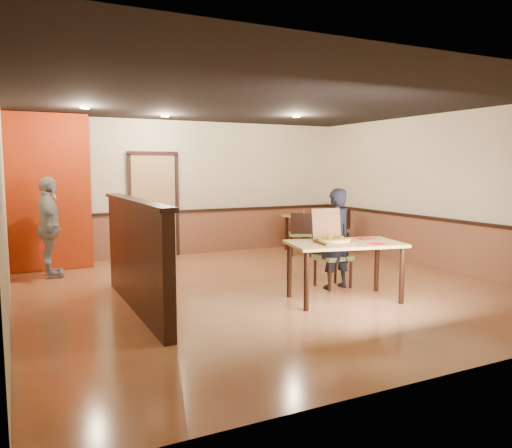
{
  "coord_description": "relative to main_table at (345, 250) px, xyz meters",
  "views": [
    {
      "loc": [
        -3.42,
        -6.59,
        1.86
      ],
      "look_at": [
        -0.17,
        0.0,
        1.01
      ],
      "focal_mm": 35.0,
      "sensor_mm": 36.0,
      "label": 1
    }
  ],
  "objects": [
    {
      "name": "chair_rail_right",
      "position": [
        2.76,
        1.03,
        0.21
      ],
      "size": [
        0.06,
        7.0,
        0.06
      ],
      "primitive_type": "cube",
      "color": "black",
      "rests_on": "wall_right"
    },
    {
      "name": "wall_right",
      "position": [
        2.81,
        1.03,
        0.69
      ],
      "size": [
        0.0,
        7.0,
        7.0
      ],
      "primitive_type": "plane",
      "rotation": [
        1.57,
        0.0,
        -1.57
      ],
      "color": "#F5EAC0",
      "rests_on": "floor"
    },
    {
      "name": "back_door",
      "position": [
        -1.49,
        4.49,
        0.34
      ],
      "size": [
        0.9,
        0.06,
        2.1
      ],
      "primitive_type": "cube",
      "color": "tan",
      "rests_on": "wall_back"
    },
    {
      "name": "red_accent_panel",
      "position": [
        -3.59,
        4.03,
        0.69
      ],
      "size": [
        1.6,
        0.2,
        2.78
      ],
      "primitive_type": "cube",
      "color": "#A02A0B",
      "rests_on": "floor"
    },
    {
      "name": "spot_c",
      "position": [
        0.71,
        2.53,
        2.07
      ],
      "size": [
        0.14,
        0.14,
        0.02
      ],
      "primitive_type": "cylinder",
      "color": "#FFEBB2",
      "rests_on": "ceiling"
    },
    {
      "name": "wall_back",
      "position": [
        -0.69,
        4.53,
        0.69
      ],
      "size": [
        7.0,
        0.0,
        7.0
      ],
      "primitive_type": "plane",
      "rotation": [
        1.57,
        0.0,
        0.0
      ],
      "color": "#F5EAC0",
      "rests_on": "floor"
    },
    {
      "name": "condiment",
      "position": [
        1.65,
        3.74,
        0.15
      ],
      "size": [
        0.05,
        0.05,
        0.14
      ],
      "primitive_type": "cylinder",
      "color": "#97551B",
      "rests_on": "side_table"
    },
    {
      "name": "main_table",
      "position": [
        0.0,
        0.0,
        0.0
      ],
      "size": [
        1.68,
        1.18,
        0.82
      ],
      "rotation": [
        0.0,
        0.0,
        -0.21
      ],
      "color": "tan",
      "rests_on": "floor"
    },
    {
      "name": "wainscot_back",
      "position": [
        -0.69,
        4.5,
        -0.26
      ],
      "size": [
        7.0,
        0.04,
        0.9
      ],
      "primitive_type": "cube",
      "color": "brown",
      "rests_on": "floor"
    },
    {
      "name": "floor",
      "position": [
        -0.69,
        1.03,
        -0.71
      ],
      "size": [
        7.0,
        7.0,
        0.0
      ],
      "primitive_type": "plane",
      "color": "#C0794A",
      "rests_on": "ground"
    },
    {
      "name": "side_table",
      "position": [
        1.74,
        3.85,
        -0.1
      ],
      "size": [
        0.91,
        0.91,
        0.79
      ],
      "rotation": [
        0.0,
        0.0,
        0.28
      ],
      "color": "tan",
      "rests_on": "floor"
    },
    {
      "name": "pizza",
      "position": [
        -0.19,
        -0.01,
        0.16
      ],
      "size": [
        0.51,
        0.51,
        0.03
      ],
      "primitive_type": "cylinder",
      "rotation": [
        0.0,
        0.0,
        0.17
      ],
      "color": "#F3D058",
      "rests_on": "pizza_box"
    },
    {
      "name": "ceiling",
      "position": [
        -0.69,
        1.03,
        2.09
      ],
      "size": [
        7.0,
        7.0,
        0.0
      ],
      "primitive_type": "plane",
      "rotation": [
        3.14,
        0.0,
        0.0
      ],
      "color": "black",
      "rests_on": "wall_back"
    },
    {
      "name": "wall_left",
      "position": [
        -4.19,
        1.03,
        0.69
      ],
      "size": [
        0.0,
        7.0,
        7.0
      ],
      "primitive_type": "plane",
      "rotation": [
        1.57,
        0.0,
        1.57
      ],
      "color": "#F5EAC0",
      "rests_on": "floor"
    },
    {
      "name": "side_chair_right",
      "position": [
        2.23,
        3.23,
        -0.18
      ],
      "size": [
        0.66,
        0.66,
        0.97
      ],
      "rotation": [
        0.0,
        0.0,
        3.68
      ],
      "color": "olive",
      "rests_on": "floor"
    },
    {
      "name": "chair_rail_back",
      "position": [
        -0.69,
        4.48,
        0.21
      ],
      "size": [
        7.0,
        0.06,
        0.06
      ],
      "primitive_type": "cube",
      "color": "black",
      "rests_on": "wall_back"
    },
    {
      "name": "napkin_far",
      "position": [
        0.46,
        0.13,
        0.11
      ],
      "size": [
        0.26,
        0.26,
        0.01
      ],
      "rotation": [
        0.0,
        0.0,
        0.06
      ],
      "color": "red",
      "rests_on": "main_table"
    },
    {
      "name": "diner",
      "position": [
        0.29,
        0.63,
        0.06
      ],
      "size": [
        0.59,
        0.42,
        1.53
      ],
      "primitive_type": "imported",
      "rotation": [
        0.0,
        0.0,
        3.24
      ],
      "color": "black",
      "rests_on": "floor"
    },
    {
      "name": "wainscot_right",
      "position": [
        2.78,
        1.03,
        -0.26
      ],
      "size": [
        0.04,
        7.0,
        0.9
      ],
      "primitive_type": "cube",
      "color": "brown",
      "rests_on": "floor"
    },
    {
      "name": "diner_chair",
      "position": [
        0.31,
        0.78,
        -0.19
      ],
      "size": [
        0.48,
        0.48,
        0.95
      ],
      "rotation": [
        0.0,
        0.0,
        0.02
      ],
      "color": "olive",
      "rests_on": "floor"
    },
    {
      "name": "passerby",
      "position": [
        -3.55,
        3.38,
        0.14
      ],
      "size": [
        0.45,
        1.01,
        1.69
      ],
      "primitive_type": "imported",
      "rotation": [
        0.0,
        0.0,
        1.54
      ],
      "color": "#94969C",
      "rests_on": "floor"
    },
    {
      "name": "side_chair_left",
      "position": [
        1.26,
        3.23,
        -0.21
      ],
      "size": [
        0.61,
        0.61,
        0.92
      ],
      "rotation": [
        0.0,
        0.0,
        2.68
      ],
      "color": "olive",
      "rests_on": "floor"
    },
    {
      "name": "spot_b",
      "position": [
        -1.49,
        3.53,
        2.07
      ],
      "size": [
        0.14,
        0.14,
        0.02
      ],
      "primitive_type": "cylinder",
      "color": "#FFEBB2",
      "rests_on": "ceiling"
    },
    {
      "name": "napkin_near",
      "position": [
        0.31,
        -0.35,
        0.11
      ],
      "size": [
        0.25,
        0.25,
        0.01
      ],
      "rotation": [
        0.0,
        0.0,
        -0.02
      ],
      "color": "red",
      "rests_on": "main_table"
    },
    {
      "name": "booth_partition",
      "position": [
        -2.69,
        0.83,
        0.03
      ],
      "size": [
        0.2,
        3.1,
        1.44
      ],
      "color": "black",
      "rests_on": "floor"
    },
    {
      "name": "spot_a",
      "position": [
        -2.99,
        2.83,
        2.07
      ],
      "size": [
        0.14,
        0.14,
        0.02
      ],
      "primitive_type": "cylinder",
      "color": "#FFEBB2",
      "rests_on": "ceiling"
    },
    {
      "name": "pizza_box",
      "position": [
        -0.18,
        0.04,
        0.17
      ],
      "size": [
        0.5,
        0.57,
        0.45
      ],
      "rotation": [
        0.0,
        0.0,
        -0.16
      ],
      "color": "brown",
      "rests_on": "main_table"
    }
  ]
}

